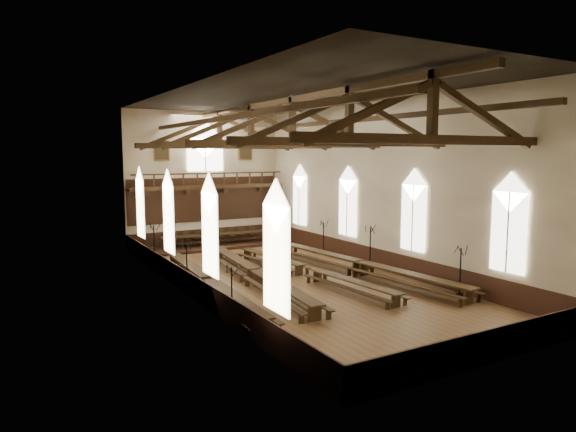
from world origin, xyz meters
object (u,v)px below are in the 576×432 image
at_px(refectory_row_c, 307,270).
at_px(refectory_row_d, 360,265).
at_px(dais, 220,246).
at_px(candelabrum_left_near, 232,303).
at_px(refectory_row_b, 256,273).
at_px(candelabrum_left_mid, 187,274).
at_px(candelabrum_right_mid, 370,255).
at_px(high_table, 220,235).
at_px(candelabrum_right_far, 323,244).
at_px(refectory_row_a, 209,281).
at_px(candelabrum_right_near, 460,280).
at_px(candelabrum_left_far, 155,253).

xyz_separation_m(refectory_row_c, refectory_row_d, (3.08, -0.76, 0.10)).
relative_size(dais, candelabrum_left_near, 4.87).
height_order(refectory_row_b, candelabrum_left_mid, candelabrum_left_mid).
height_order(refectory_row_d, candelabrum_left_near, candelabrum_left_near).
bearing_deg(candelabrum_right_mid, candelabrum_left_near, -157.21).
bearing_deg(high_table, refectory_row_d, -73.88).
bearing_deg(refectory_row_d, refectory_row_b, 167.32).
distance_m(refectory_row_d, candelabrum_left_mid, 9.77).
distance_m(refectory_row_b, candelabrum_right_far, 8.91).
xyz_separation_m(refectory_row_b, candelabrum_right_mid, (7.53, -0.28, 0.25)).
height_order(refectory_row_a, candelabrum_right_near, candelabrum_right_near).
relative_size(refectory_row_c, refectory_row_d, 0.91).
bearing_deg(candelabrum_right_far, high_table, 129.63).
bearing_deg(candelabrum_left_mid, candelabrum_right_near, -35.48).
height_order(candelabrum_left_near, candelabrum_right_near, candelabrum_right_near).
bearing_deg(candelabrum_left_near, high_table, 69.31).
bearing_deg(refectory_row_b, candelabrum_right_mid, -2.13).
relative_size(refectory_row_c, candelabrum_right_near, 5.56).
bearing_deg(candelabrum_left_mid, candelabrum_right_far, 19.93).
relative_size(candelabrum_right_mid, candelabrum_right_far, 1.12).
xyz_separation_m(refectory_row_a, candelabrum_right_mid, (10.39, 0.21, 0.26)).
xyz_separation_m(high_table, candelabrum_left_mid, (-5.99, -10.19, -0.15)).
xyz_separation_m(refectory_row_b, refectory_row_d, (5.97, -1.34, 0.04)).
bearing_deg(candelabrum_right_near, candelabrum_left_mid, 144.52).
bearing_deg(refectory_row_a, candelabrum_left_far, 95.52).
relative_size(refectory_row_b, candelabrum_left_near, 6.27).
distance_m(candelabrum_left_far, candelabrum_right_near, 17.87).
distance_m(refectory_row_c, high_table, 11.53).
height_order(refectory_row_d, candelabrum_left_mid, candelabrum_left_mid).
distance_m(refectory_row_b, high_table, 11.20).
bearing_deg(candelabrum_left_far, candelabrum_left_mid, -90.00).
relative_size(candelabrum_left_near, candelabrum_left_far, 0.87).
distance_m(refectory_row_d, candelabrum_right_mid, 1.90).
distance_m(refectory_row_a, candelabrum_left_near, 4.52).
xyz_separation_m(refectory_row_c, dais, (-0.46, 11.51, -0.40)).
bearing_deg(refectory_row_b, candelabrum_right_far, 32.32).
bearing_deg(refectory_row_c, candelabrum_left_far, 131.04).
xyz_separation_m(high_table, candelabrum_right_near, (5.11, -18.10, -0.13)).
bearing_deg(candelabrum_left_mid, high_table, 59.53).
height_order(dais, candelabrum_right_far, candelabrum_right_far).
xyz_separation_m(refectory_row_d, high_table, (-3.55, 12.27, 0.30)).
relative_size(refectory_row_b, candelabrum_right_mid, 5.54).
bearing_deg(refectory_row_d, candelabrum_right_far, 75.69).
height_order(candelabrum_right_near, candelabrum_right_far, candelabrum_right_near).
relative_size(refectory_row_c, candelabrum_left_far, 5.14).
height_order(high_table, candelabrum_left_near, candelabrum_left_near).
height_order(refectory_row_c, candelabrum_left_far, candelabrum_left_far).
xyz_separation_m(refectory_row_b, candelabrum_left_mid, (-3.57, 0.74, 0.18)).
bearing_deg(dais, refectory_row_d, -73.88).
bearing_deg(candelabrum_right_far, refectory_row_b, -147.68).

